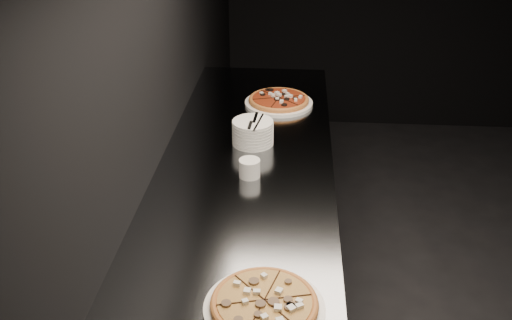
# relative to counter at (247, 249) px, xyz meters

# --- Properties ---
(wall_left) EXTENTS (0.02, 5.00, 2.80)m
(wall_left) POSITION_rel_counter_xyz_m (-0.37, 0.00, 0.94)
(wall_left) COLOR black
(wall_left) RESTS_ON floor
(counter) EXTENTS (0.74, 2.44, 0.92)m
(counter) POSITION_rel_counter_xyz_m (0.00, 0.00, 0.00)
(counter) COLOR slate
(counter) RESTS_ON floor
(pizza_mushroom) EXTENTS (0.38, 0.38, 0.04)m
(pizza_mushroom) POSITION_rel_counter_xyz_m (0.13, -0.89, 0.48)
(pizza_mushroom) COLOR white
(pizza_mushroom) RESTS_ON counter
(pizza_tomato) EXTENTS (0.39, 0.39, 0.04)m
(pizza_tomato) POSITION_rel_counter_xyz_m (0.11, 0.65, 0.48)
(pizza_tomato) COLOR white
(pizza_tomato) RESTS_ON counter
(plate_stack) EXTENTS (0.18, 0.18, 0.11)m
(plate_stack) POSITION_rel_counter_xyz_m (0.01, 0.19, 0.51)
(plate_stack) COLOR white
(plate_stack) RESTS_ON counter
(cutlery) EXTENTS (0.08, 0.19, 0.01)m
(cutlery) POSITION_rel_counter_xyz_m (0.02, 0.17, 0.57)
(cutlery) COLOR silver
(cutlery) RESTS_ON plate_stack
(ramekin) EXTENTS (0.09, 0.09, 0.08)m
(ramekin) POSITION_rel_counter_xyz_m (0.03, -0.11, 0.50)
(ramekin) COLOR silver
(ramekin) RESTS_ON counter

